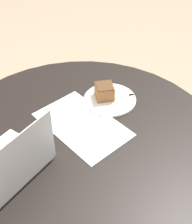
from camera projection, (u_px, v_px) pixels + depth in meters
dining_table at (81, 159)px, 1.39m from camera, size 1.24×1.24×0.71m
paper_document at (82, 124)px, 1.37m from camera, size 0.46×0.34×0.00m
plate at (110, 100)px, 1.50m from camera, size 0.25×0.25×0.01m
cake_slice at (104, 91)px, 1.48m from camera, size 0.11×0.11×0.07m
fork at (121, 97)px, 1.50m from camera, size 0.06×0.17×0.00m
laptop at (5, 167)px, 1.14m from camera, size 0.37×0.41×0.25m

